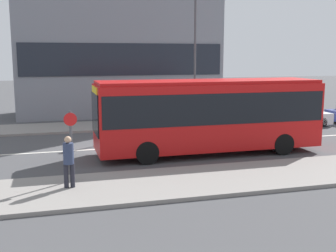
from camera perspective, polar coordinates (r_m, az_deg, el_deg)
ground_plane at (r=20.31m, az=-6.28°, el=-2.96°), size 120.00×120.00×0.00m
sidewalk_near at (r=14.36m, az=-2.14°, el=-7.92°), size 44.00×3.50×0.13m
sidewalk_far at (r=26.37m, az=-8.52°, el=0.02°), size 44.00×3.50×0.13m
lane_centerline at (r=20.31m, az=-6.28°, el=-2.95°), size 41.80×0.16×0.01m
apartment_block_left_tower at (r=32.44m, az=-6.84°, el=14.91°), size 14.66×5.72×14.93m
city_bus at (r=18.85m, az=5.50°, el=1.94°), size 10.05×2.65×3.30m
parked_car_0 at (r=27.54m, az=17.15°, el=1.34°), size 3.93×1.75×1.40m
pedestrian_near_stop at (r=13.95m, az=-13.31°, el=-4.31°), size 0.35×0.34×1.70m
bus_stop_sign at (r=14.56m, az=-13.00°, el=-1.89°), size 0.44×0.12×2.41m
street_lamp at (r=26.29m, az=3.69°, el=10.85°), size 0.36×0.36×8.13m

